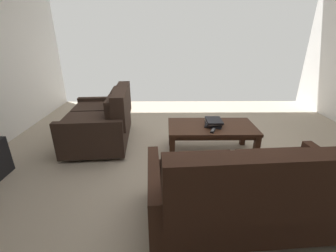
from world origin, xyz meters
name	(u,v)px	position (x,y,z in m)	size (l,w,h in m)	color
ground_plane	(196,161)	(0.00, 0.00, 0.00)	(5.92, 5.77, 0.01)	tan
sofa_main	(249,190)	(-0.31, 1.07, 0.36)	(1.77, 0.98, 0.86)	black
loveseat_near	(103,121)	(1.37, -0.60, 0.36)	(0.99, 1.33, 0.86)	black
coffee_table	(211,130)	(-0.23, -0.23, 0.36)	(1.19, 0.62, 0.43)	#3D2316
book_stack	(213,122)	(-0.25, -0.24, 0.47)	(0.29, 0.30, 0.09)	black
tv_remote	(213,130)	(-0.21, -0.04, 0.44)	(0.10, 0.16, 0.02)	black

